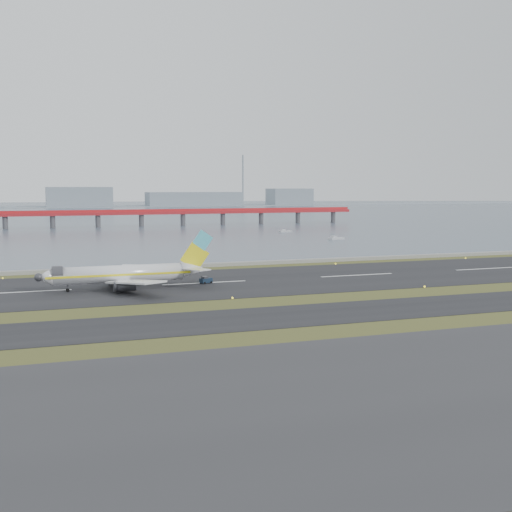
% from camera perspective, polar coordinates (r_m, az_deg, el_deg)
% --- Properties ---
extents(ground, '(1000.00, 1000.00, 0.00)m').
position_cam_1_polar(ground, '(122.30, -1.08, -4.44)').
color(ground, '#364A1A').
rests_on(ground, ground).
extents(apron_strip, '(1000.00, 50.00, 0.10)m').
position_cam_1_polar(apron_strip, '(73.51, 12.57, -11.80)').
color(apron_strip, '#2E2E30').
rests_on(apron_strip, ground).
extents(taxiway_strip, '(1000.00, 18.00, 0.10)m').
position_cam_1_polar(taxiway_strip, '(111.16, 0.84, -5.49)').
color(taxiway_strip, black).
rests_on(taxiway_strip, ground).
extents(runway_strip, '(1000.00, 45.00, 0.10)m').
position_cam_1_polar(runway_strip, '(150.72, -4.60, -2.41)').
color(runway_strip, black).
rests_on(runway_strip, ground).
extents(seawall, '(1000.00, 2.50, 1.00)m').
position_cam_1_polar(seawall, '(179.60, -7.00, -0.90)').
color(seawall, '#969791').
rests_on(seawall, ground).
extents(bay_water, '(1400.00, 800.00, 1.30)m').
position_cam_1_polar(bay_water, '(575.98, -15.38, 3.74)').
color(bay_water, '#475565').
rests_on(bay_water, ground).
extents(red_pier, '(260.00, 5.00, 10.20)m').
position_cam_1_polar(red_pier, '(369.10, -10.16, 3.73)').
color(red_pier, red).
rests_on(red_pier, ground).
extents(far_shoreline, '(1400.00, 80.00, 60.50)m').
position_cam_1_polar(far_shoreline, '(736.28, -15.15, 4.70)').
color(far_shoreline, gray).
rests_on(far_shoreline, ground).
extents(airliner, '(38.52, 32.89, 12.80)m').
position_cam_1_polar(airliner, '(143.92, -11.46, -1.56)').
color(airliner, white).
rests_on(airliner, ground).
extents(pushback_tug, '(3.16, 2.50, 1.77)m').
position_cam_1_polar(pushback_tug, '(149.90, -4.49, -2.15)').
color(pushback_tug, '#142437').
rests_on(pushback_tug, ground).
extents(workboat_near, '(7.62, 4.21, 1.77)m').
position_cam_1_polar(workboat_near, '(274.92, 7.15, 1.56)').
color(workboat_near, '#BABABF').
rests_on(workboat_near, ground).
extents(workboat_far, '(6.93, 3.38, 1.61)m').
position_cam_1_polar(workboat_far, '(317.88, 2.60, 2.22)').
color(workboat_far, '#BABABF').
rests_on(workboat_far, ground).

